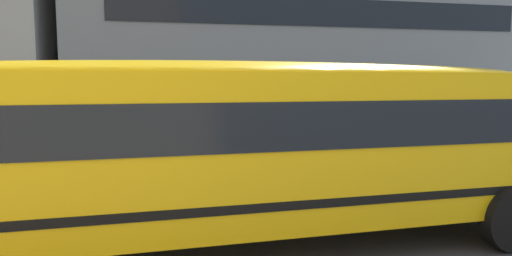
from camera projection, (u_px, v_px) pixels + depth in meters
name	position (u px, v px, depth m)	size (l,w,h in m)	color
ground_plane	(158.00, 212.00, 8.36)	(400.00, 400.00, 0.00)	#38383D
sidewalk_far	(157.00, 151.00, 15.49)	(120.00, 3.00, 0.01)	gray
lane_centreline	(158.00, 212.00, 8.36)	(110.00, 0.16, 0.01)	silver
school_bus	(209.00, 139.00, 6.40)	(12.18, 2.93, 2.71)	yellow
apartment_block_far_centre	(283.00, 2.00, 24.19)	(20.22, 13.40, 13.30)	gray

